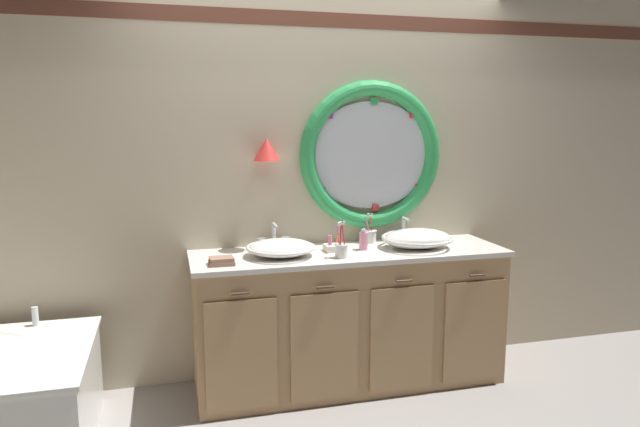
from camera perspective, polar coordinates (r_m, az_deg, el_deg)
The scene contains 12 objects.
ground_plane at distance 3.69m, azimuth 2.55°, elevation -18.14°, with size 14.00×14.00×0.00m, color gray.
back_wall_assembly at distance 3.86m, azimuth 0.43°, elevation 3.59°, with size 6.40×0.26×2.60m.
vanity_counter at distance 3.78m, azimuth 2.91°, elevation -10.18°, with size 1.98×0.61×0.88m.
sink_basin_left at distance 3.51m, azimuth -3.87°, elevation -3.38°, with size 0.42×0.42×0.10m.
sink_basin_right at distance 3.78m, azimuth 9.57°, elevation -2.42°, with size 0.46×0.46×0.12m.
faucet_set_left at distance 3.72m, azimuth -4.54°, elevation -2.43°, with size 0.21×0.14×0.17m.
faucet_set_right at distance 3.98m, azimuth 8.21°, elevation -1.76°, with size 0.23×0.12×0.17m.
toothbrush_holder_left at distance 3.47m, azimuth 2.09°, elevation -3.51°, with size 0.08×0.08×0.22m.
toothbrush_holder_right at distance 3.89m, azimuth 4.93°, elevation -2.18°, with size 0.09×0.09×0.20m.
soap_dispenser at distance 3.68m, azimuth 4.31°, elevation -2.65°, with size 0.05×0.06×0.14m.
folded_hand_towel at distance 3.35m, azimuth -9.67°, elevation -4.65°, with size 0.14×0.12×0.04m.
toiletry_basket at distance 3.64m, azimuth 1.40°, elevation -3.32°, with size 0.12×0.11×0.10m.
Camera 1 is at (-1.00, -3.12, 1.71)m, focal length 32.51 mm.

